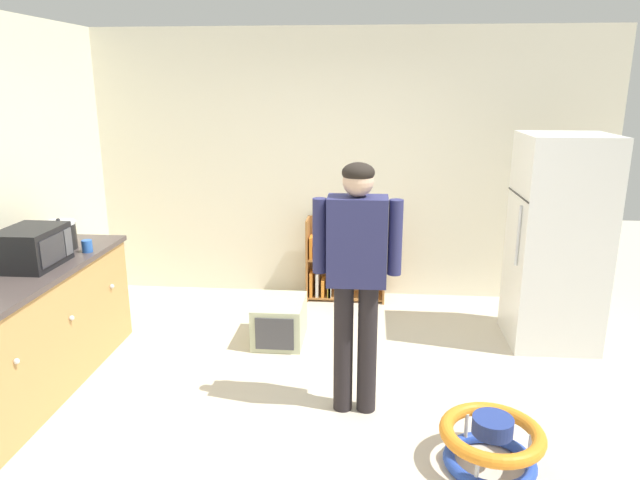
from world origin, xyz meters
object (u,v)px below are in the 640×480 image
Objects in this scene: bookshelf at (340,264)px; standing_person at (357,267)px; pet_carrier at (280,321)px; microwave at (32,247)px; refrigerator at (557,242)px; red_cup at (51,236)px; blue_cup at (87,246)px; baby_walker at (491,443)px; crock_pot at (60,235)px; kitchen_counter at (31,330)px.

bookshelf is 0.50× the size of standing_person.
microwave reaches higher than pet_carrier.
standing_person is at bearing -142.90° from refrigerator.
red_cup is 0.50m from blue_cup.
bookshelf is 2.23m from standing_person.
baby_walker is at bearing -69.07° from bookshelf.
microwave is at bearing 174.81° from standing_person.
standing_person is 2.19m from blue_cup.
bookshelf is at bearing 34.48° from crock_pot.
kitchen_counter is at bearing 177.74° from standing_person.
pet_carrier reaches higher than baby_walker.
blue_cup is (-2.91, 1.14, 0.79)m from baby_walker.
pet_carrier is 2.18× the size of crock_pot.
bookshelf is 2.92m from microwave.
refrigerator is at bearing 16.13° from kitchen_counter.
blue_cup reaches higher than baby_walker.
bookshelf is 3.35× the size of crock_pot.
crock_pot reaches higher than bookshelf.
refrigerator is (3.97, 1.15, 0.44)m from kitchen_counter.
kitchen_counter is 1.19× the size of standing_person.
microwave is (-3.96, -1.03, 0.15)m from refrigerator.
pet_carrier is 5.81× the size of blue_cup.
bookshelf is 8.95× the size of red_cup.
kitchen_counter is at bearing -150.22° from pet_carrier.
blue_cup is at bearing 65.21° from kitchen_counter.
pet_carrier is (1.65, 0.95, -0.27)m from kitchen_counter.
baby_walker is at bearing -22.61° from red_cup.
refrigerator is 18.74× the size of red_cup.
refrigerator reaches higher than crock_pot.
kitchen_counter is 4.16m from refrigerator.
crock_pot is (-1.67, -0.38, 0.83)m from pet_carrier.
standing_person is (0.21, -2.12, 0.66)m from bookshelf.
pet_carrier is at bearing 6.04° from red_cup.
bookshelf reaches higher than pet_carrier.
microwave is (-2.32, 0.21, 0.02)m from standing_person.
crock_pot is (-0.02, 0.56, 0.56)m from kitchen_counter.
microwave is 0.67m from red_cup.
baby_walker is 3.49m from crock_pot.
standing_person reaches higher than crock_pot.
standing_person is at bearing -84.23° from bookshelf.
baby_walker is (1.02, -2.67, -0.21)m from bookshelf.
crock_pot reaches higher than blue_cup.
kitchen_counter is 7.95× the size of crock_pot.
blue_cup is (-2.10, 0.59, -0.08)m from standing_person.
blue_cup is (0.21, 0.37, -0.09)m from microwave.
crock_pot is (-3.99, -0.59, 0.12)m from refrigerator.
bookshelf is at bearing 66.77° from pet_carrier.
bookshelf is 2.87m from baby_walker.
red_cup is at bearing 134.27° from crock_pot.
refrigerator is at bearing 9.92° from blue_cup.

